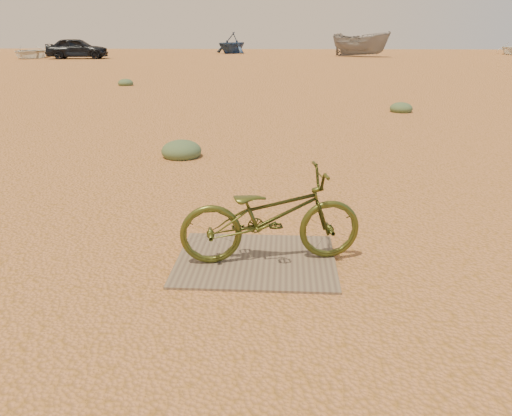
# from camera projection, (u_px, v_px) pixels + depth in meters

# --- Properties ---
(ground) EXTENTS (120.00, 120.00, 0.00)m
(ground) POSITION_uv_depth(u_px,v_px,m) (261.00, 266.00, 4.50)
(ground) COLOR #C77D4F
(ground) RESTS_ON ground
(plywood_board) EXTENTS (1.45, 1.17, 0.02)m
(plywood_board) POSITION_uv_depth(u_px,v_px,m) (256.00, 260.00, 4.59)
(plywood_board) COLOR #6D5F4A
(plywood_board) RESTS_ON ground
(bicycle) EXTENTS (1.70, 0.85, 0.85)m
(bicycle) POSITION_uv_depth(u_px,v_px,m) (271.00, 216.00, 4.44)
(bicycle) COLOR #3F4618
(bicycle) RESTS_ON plywood_board
(car) EXTENTS (4.82, 2.49, 1.57)m
(car) POSITION_uv_depth(u_px,v_px,m) (77.00, 48.00, 38.78)
(car) COLOR black
(car) RESTS_ON ground
(boat_near_left) EXTENTS (3.89, 5.00, 0.95)m
(boat_near_left) POSITION_uv_depth(u_px,v_px,m) (30.00, 52.00, 39.71)
(boat_near_left) COLOR white
(boat_near_left) RESTS_ON ground
(boat_far_left) EXTENTS (4.80, 4.94, 1.99)m
(boat_far_left) POSITION_uv_depth(u_px,v_px,m) (232.00, 43.00, 47.99)
(boat_far_left) COLOR navy
(boat_far_left) RESTS_ON ground
(boat_mid_right) EXTENTS (5.44, 4.53, 2.02)m
(boat_mid_right) POSITION_uv_depth(u_px,v_px,m) (360.00, 44.00, 41.91)
(boat_mid_right) COLOR gray
(boat_mid_right) RESTS_ON ground
(kale_a) EXTENTS (0.67, 0.67, 0.37)m
(kale_a) POSITION_uv_depth(u_px,v_px,m) (182.00, 157.00, 8.42)
(kale_a) COLOR #56714B
(kale_a) RESTS_ON ground
(kale_b) EXTENTS (0.59, 0.59, 0.32)m
(kale_b) POSITION_uv_depth(u_px,v_px,m) (401.00, 112.00, 13.14)
(kale_b) COLOR #56714B
(kale_b) RESTS_ON ground
(kale_c) EXTENTS (0.60, 0.60, 0.33)m
(kale_c) POSITION_uv_depth(u_px,v_px,m) (126.00, 85.00, 19.61)
(kale_c) COLOR #56714B
(kale_c) RESTS_ON ground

